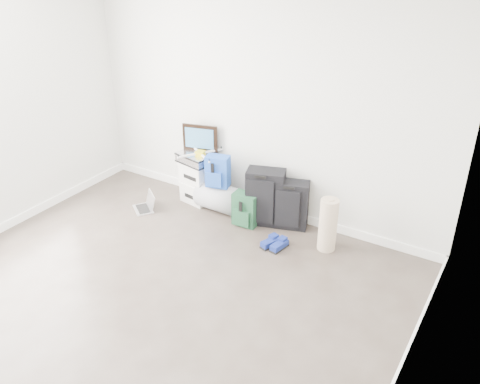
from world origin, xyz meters
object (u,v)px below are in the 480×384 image
Objects in this scene: large_suitcase at (265,197)px; briefcase at (196,158)px; boxes_stack at (197,182)px; carry_on at (292,205)px; duffel_bag at (219,197)px; laptop at (146,205)px.

briefcase is at bearing 159.56° from large_suitcase.
large_suitcase is (0.99, -0.03, 0.07)m from boxes_stack.
large_suitcase reaches higher than boxes_stack.
carry_on is (1.29, 0.05, -0.31)m from briefcase.
boxes_stack is 0.93× the size of carry_on.
duffel_bag is at bearing 168.29° from carry_on.
boxes_stack is 0.97× the size of duffel_bag.
large_suitcase is at bearing 7.02° from boxes_stack.
boxes_stack is at bearing 164.20° from carry_on.
laptop is (-0.78, -0.46, -0.12)m from duffel_bag.
large_suitcase reaches higher than laptop.
laptop is at bearing -148.15° from duffel_bag.
carry_on is 1.59× the size of laptop.
large_suitcase is 1.86× the size of laptop.
boxes_stack is 1.26× the size of briefcase.
laptop is at bearing -179.71° from large_suitcase.
laptop is at bearing -120.20° from boxes_stack.
laptop is (-0.41, -0.51, -0.54)m from briefcase.
large_suitcase is (0.99, -0.03, -0.26)m from briefcase.
boxes_stack is at bearing 87.12° from laptop.
large_suitcase is 1.51m from laptop.
laptop is at bearing -117.62° from briefcase.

